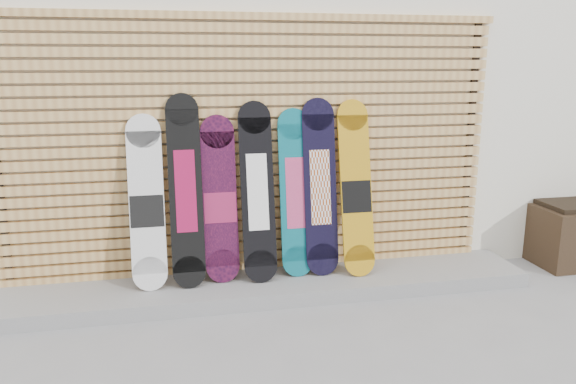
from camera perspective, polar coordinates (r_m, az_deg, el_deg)
The scene contains 11 objects.
ground at distance 4.24m, azimuth 0.71°, elevation -13.63°, with size 80.00×80.00×0.00m, color gray.
building at distance 7.32m, azimuth -1.46°, elevation 12.31°, with size 12.00×5.00×3.60m, color white.
concrete_step at distance 4.80m, azimuth -2.86°, elevation -9.55°, with size 4.60×0.70×0.12m, color gray.
slat_wall at distance 4.77m, azimuth -3.57°, elevation 4.64°, with size 4.26×0.08×2.29m.
snowboard_0 at distance 4.62m, azimuth -14.16°, elevation -1.16°, with size 0.28×0.33×1.39m.
snowboard_1 at distance 4.59m, azimuth -10.36°, elevation 0.09°, with size 0.27×0.34×1.55m.
snowboard_2 at distance 4.65m, azimuth -6.93°, elevation -0.86°, with size 0.28×0.28×1.37m.
snowboard_3 at distance 4.64m, azimuth -3.12°, elevation -0.00°, with size 0.28×0.34×1.48m.
snowboard_4 at distance 4.74m, azimuth 0.76°, elevation -0.10°, with size 0.27×0.27×1.41m.
snowboard_5 at distance 4.77m, azimuth 3.28°, elevation 0.48°, with size 0.28×0.29×1.50m.
snowboard_6 at distance 4.82m, azimuth 6.92°, elevation 0.29°, with size 0.27×0.38×1.48m.
Camera 1 is at (-0.83, -3.69, 1.92)m, focal length 35.00 mm.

